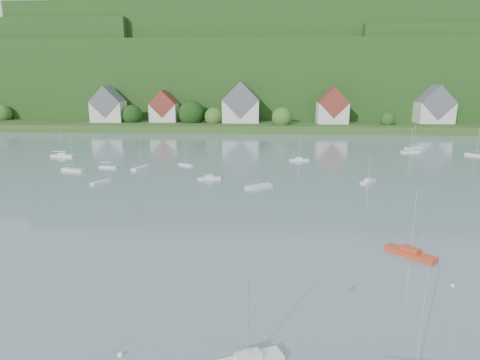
% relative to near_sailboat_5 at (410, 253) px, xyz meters
% --- Properties ---
extents(far_shore_strip, '(600.00, 60.00, 3.00)m').
position_rel_near_sailboat_5_xyz_m(far_shore_strip, '(-34.31, 147.95, 1.05)').
color(far_shore_strip, '#2A4D1D').
rests_on(far_shore_strip, ground).
extents(forested_ridge, '(620.00, 181.22, 69.89)m').
position_rel_near_sailboat_5_xyz_m(forested_ridge, '(-33.91, 216.51, 22.43)').
color(forested_ridge, '#1A3B12').
rests_on(forested_ridge, ground).
extents(village_building_0, '(14.00, 10.40, 16.00)m').
position_rel_near_sailboat_5_xyz_m(village_building_0, '(-89.31, 134.95, 9.06)').
color(village_building_0, beige).
rests_on(village_building_0, far_shore_strip).
extents(village_building_1, '(12.00, 9.36, 14.00)m').
position_rel_near_sailboat_5_xyz_m(village_building_1, '(-64.31, 136.95, 8.30)').
color(village_building_1, beige).
rests_on(village_building_1, far_shore_strip).
extents(village_building_2, '(16.00, 11.44, 18.00)m').
position_rel_near_sailboat_5_xyz_m(village_building_2, '(-29.31, 135.95, 9.82)').
color(village_building_2, beige).
rests_on(village_building_2, far_shore_strip).
extents(village_building_3, '(13.00, 10.40, 15.50)m').
position_rel_near_sailboat_5_xyz_m(village_building_3, '(10.69, 133.95, 8.98)').
color(village_building_3, beige).
rests_on(village_building_3, far_shore_strip).
extents(village_building_4, '(15.00, 10.40, 16.50)m').
position_rel_near_sailboat_5_xyz_m(village_building_4, '(55.69, 137.95, 9.14)').
color(village_building_4, beige).
rests_on(village_building_4, far_shore_strip).
extents(near_sailboat_5, '(5.77, 5.85, 8.67)m').
position_rel_near_sailboat_5_xyz_m(near_sailboat_5, '(0.00, 0.00, 0.00)').
color(near_sailboat_5, '#C83E21').
rests_on(near_sailboat_5, ground).
extents(mooring_buoy_1, '(0.45, 0.45, 0.45)m').
position_rel_near_sailboat_5_xyz_m(mooring_buoy_1, '(-30.19, -21.38, -0.45)').
color(mooring_buoy_1, white).
rests_on(mooring_buoy_1, ground).
extents(mooring_buoy_2, '(0.40, 0.40, 0.40)m').
position_rel_near_sailboat_5_xyz_m(mooring_buoy_2, '(-9.10, -9.20, -0.45)').
color(mooring_buoy_2, '#ED4316').
rests_on(mooring_buoy_2, ground).
extents(mooring_buoy_4, '(0.39, 0.39, 0.39)m').
position_rel_near_sailboat_5_xyz_m(mooring_buoy_4, '(1.90, -7.90, -0.45)').
color(mooring_buoy_4, white).
rests_on(mooring_buoy_4, ground).
extents(far_sailboat_cluster, '(206.31, 61.89, 8.71)m').
position_rel_near_sailboat_5_xyz_m(far_sailboat_cluster, '(-27.01, 63.43, -0.09)').
color(far_sailboat_cluster, silver).
rests_on(far_sailboat_cluster, ground).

